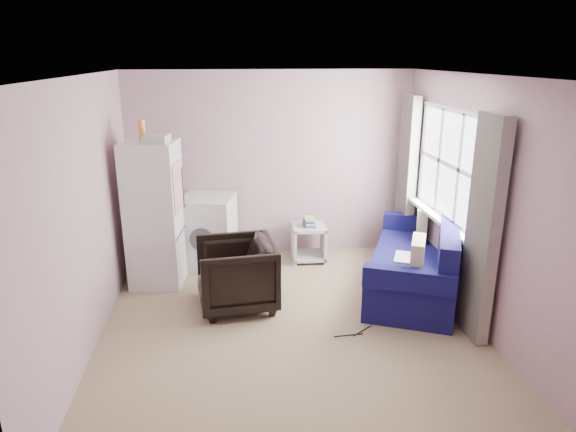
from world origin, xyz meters
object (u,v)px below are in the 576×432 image
Objects in this scene: sofa at (419,264)px; armchair at (236,271)px; side_table at (309,240)px; washing_machine at (208,230)px; fridge at (155,213)px.

armchair is at bearing -152.95° from sofa.
side_table is 1.58m from sofa.
washing_machine reaches higher than armchair.
side_table is (1.93, 0.49, -0.60)m from fridge.
fridge is (-0.93, 0.75, 0.46)m from armchair.
fridge is 2.12× the size of washing_machine.
armchair is 0.38× the size of sofa.
armchair is 1.27m from washing_machine.
washing_machine reaches higher than side_table.
armchair is 1.28m from fridge.
sofa is (1.14, -1.09, 0.05)m from side_table.
sofa is (2.13, 0.15, -0.09)m from armchair.
fridge is 0.86m from washing_machine.
washing_machine is 1.54× the size of side_table.
sofa is at bearing -11.21° from washing_machine.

